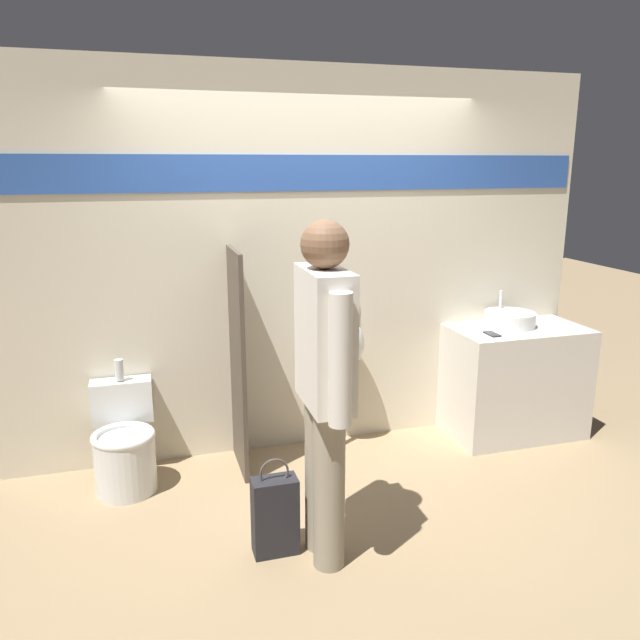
# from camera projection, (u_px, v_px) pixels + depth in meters

# --- Properties ---
(ground_plane) EXTENTS (16.00, 16.00, 0.00)m
(ground_plane) POSITION_uv_depth(u_px,v_px,m) (327.00, 477.00, 4.20)
(ground_plane) COLOR #997F5B
(display_wall) EXTENTS (4.30, 0.07, 2.70)m
(display_wall) POSITION_uv_depth(u_px,v_px,m) (303.00, 263.00, 4.42)
(display_wall) COLOR beige
(display_wall) RESTS_ON ground_plane
(sink_counter) EXTENTS (1.01, 0.58, 0.85)m
(sink_counter) POSITION_uv_depth(u_px,v_px,m) (515.00, 381.00, 4.79)
(sink_counter) COLOR silver
(sink_counter) RESTS_ON ground_plane
(sink_basin) EXTENTS (0.38, 0.38, 0.25)m
(sink_basin) POSITION_uv_depth(u_px,v_px,m) (510.00, 319.00, 4.71)
(sink_basin) COLOR silver
(sink_basin) RESTS_ON sink_counter
(cell_phone) EXTENTS (0.07, 0.14, 0.01)m
(cell_phone) POSITION_uv_depth(u_px,v_px,m) (492.00, 334.00, 4.49)
(cell_phone) COLOR #232328
(cell_phone) RESTS_ON sink_counter
(divider_near_counter) EXTENTS (0.03, 0.51, 1.52)m
(divider_near_counter) POSITION_uv_depth(u_px,v_px,m) (238.00, 363.00, 4.16)
(divider_near_counter) COLOR #4C4238
(divider_near_counter) RESTS_ON ground_plane
(urinal_near_counter) EXTENTS (0.35, 0.28, 1.17)m
(urinal_near_counter) POSITION_uv_depth(u_px,v_px,m) (340.00, 344.00, 4.48)
(urinal_near_counter) COLOR silver
(urinal_near_counter) RESTS_ON ground_plane
(toilet) EXTENTS (0.40, 0.56, 0.80)m
(toilet) POSITION_uv_depth(u_px,v_px,m) (124.00, 446.00, 4.02)
(toilet) COLOR silver
(toilet) RESTS_ON ground_plane
(person_in_vest) EXTENTS (0.24, 0.63, 1.80)m
(person_in_vest) POSITION_uv_depth(u_px,v_px,m) (325.00, 381.00, 3.12)
(person_in_vest) COLOR gray
(person_in_vest) RESTS_ON ground_plane
(shopping_bag) EXTENTS (0.24, 0.13, 0.55)m
(shopping_bag) POSITION_uv_depth(u_px,v_px,m) (275.00, 515.00, 3.34)
(shopping_bag) COLOR #232328
(shopping_bag) RESTS_ON ground_plane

